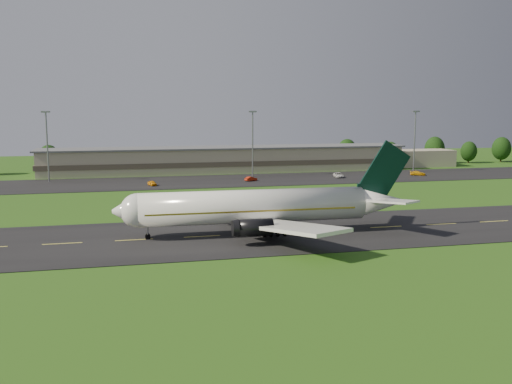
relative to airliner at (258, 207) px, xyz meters
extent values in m
plane|color=#1F4711|center=(12.46, 0.02, -4.66)|extent=(360.00, 360.00, 0.00)
cube|color=black|center=(12.46, 0.02, -4.61)|extent=(220.00, 30.00, 0.10)
cube|color=black|center=(12.46, 72.02, -4.61)|extent=(260.00, 30.00, 0.10)
cylinder|color=white|center=(-0.86, 0.02, 0.14)|extent=(38.10, 6.33, 5.60)
sphere|color=white|center=(-19.85, 0.38, 0.14)|extent=(5.60, 5.60, 5.60)
cone|color=white|center=(-21.85, 0.42, 0.14)|extent=(4.10, 5.45, 5.38)
cone|color=white|center=(21.64, -0.41, 0.14)|extent=(9.10, 5.66, 5.49)
cube|color=olive|center=(-1.36, 0.03, -0.21)|extent=(35.10, 6.31, 0.28)
cube|color=black|center=(-20.45, 0.39, 0.69)|extent=(2.06, 3.04, 0.65)
cube|color=white|center=(2.43, -11.05, -1.36)|extent=(13.83, 20.20, 2.20)
cube|color=white|center=(2.85, 10.95, -1.36)|extent=(14.39, 20.15, 2.20)
cube|color=white|center=(21.54, -5.41, 1.04)|extent=(7.41, 9.39, 0.91)
cube|color=white|center=(21.74, 4.58, 1.04)|extent=(7.63, 9.37, 0.91)
cube|color=black|center=(20.14, -0.39, 1.94)|extent=(5.01, 0.65, 3.00)
cube|color=black|center=(22.64, -0.43, 5.64)|extent=(9.44, 0.63, 10.55)
cylinder|color=black|center=(-2.51, -7.95, -1.76)|extent=(5.65, 2.81, 2.70)
cylinder|color=black|center=(-2.20, 8.04, -1.76)|extent=(5.65, 2.81, 2.70)
cube|color=tan|center=(12.46, 96.02, -0.66)|extent=(120.00, 15.00, 8.00)
cube|color=#4C4438|center=(12.46, 96.02, -1.46)|extent=(121.00, 15.40, 1.60)
cube|color=#595B60|center=(12.46, 96.02, 3.49)|extent=(122.00, 16.00, 0.50)
cube|color=tan|center=(82.46, 98.02, -1.66)|extent=(28.00, 11.00, 6.00)
cylinder|color=gray|center=(-42.54, 80.02, 5.34)|extent=(0.44, 0.44, 20.00)
cube|color=gray|center=(-42.54, 80.02, 15.44)|extent=(2.40, 1.20, 0.50)
cylinder|color=gray|center=(17.46, 80.02, 5.34)|extent=(0.44, 0.44, 20.00)
cube|color=gray|center=(17.46, 80.02, 15.44)|extent=(2.40, 1.20, 0.50)
cylinder|color=gray|center=(72.46, 80.02, 5.34)|extent=(0.44, 0.44, 20.00)
cube|color=gray|center=(72.46, 80.02, 15.44)|extent=(2.40, 1.20, 0.50)
cylinder|color=black|center=(-45.31, 105.47, -3.20)|extent=(0.56, 0.56, 2.92)
ellipsoid|color=black|center=(-45.31, 105.47, 0.37)|extent=(6.82, 6.82, 8.52)
cylinder|color=black|center=(-24.16, 107.40, -3.45)|extent=(0.56, 0.56, 2.43)
ellipsoid|color=black|center=(-24.16, 107.40, -0.47)|extent=(5.68, 5.68, 7.10)
cylinder|color=black|center=(59.51, 106.29, -3.10)|extent=(0.56, 0.56, 3.11)
ellipsoid|color=black|center=(59.51, 106.29, 0.70)|extent=(7.27, 7.27, 9.08)
cylinder|color=black|center=(76.66, 105.71, -3.29)|extent=(0.56, 0.56, 2.74)
ellipsoid|color=black|center=(76.66, 105.71, 0.06)|extent=(6.40, 6.40, 8.00)
cylinder|color=black|center=(95.85, 106.77, -3.03)|extent=(0.56, 0.56, 3.26)
ellipsoid|color=black|center=(95.85, 106.77, 0.95)|extent=(7.60, 7.60, 9.51)
cylinder|color=black|center=(109.82, 105.22, -3.34)|extent=(0.56, 0.56, 2.65)
ellipsoid|color=black|center=(109.82, 105.22, -0.11)|extent=(6.17, 6.17, 7.71)
cylinder|color=black|center=(124.73, 105.79, -3.10)|extent=(0.56, 0.56, 3.12)
ellipsoid|color=black|center=(124.73, 105.79, 0.71)|extent=(7.28, 7.28, 9.10)
imported|color=orange|center=(-14.14, 65.64, -3.89)|extent=(2.65, 4.24, 1.35)
imported|color=#A8200B|center=(14.46, 69.19, -3.93)|extent=(4.05, 2.93, 1.27)
imported|color=silver|center=(42.56, 71.55, -3.84)|extent=(3.10, 5.49, 1.45)
imported|color=#E3A20D|center=(68.92, 70.69, -3.87)|extent=(5.16, 3.86, 1.39)
camera|label=1|loc=(-22.07, -91.57, 16.33)|focal=40.00mm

